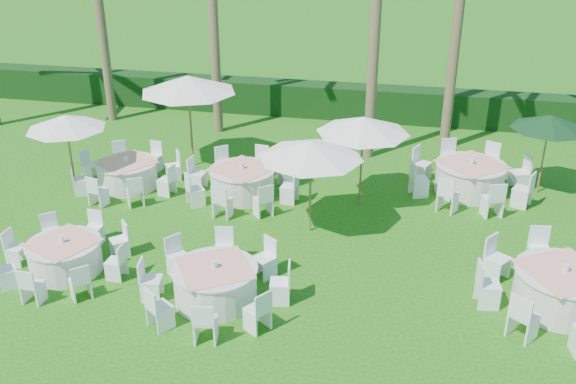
% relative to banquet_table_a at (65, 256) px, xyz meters
% --- Properties ---
extents(ground, '(120.00, 120.00, 0.00)m').
position_rel_banquet_table_a_xyz_m(ground, '(4.15, -0.15, -0.38)').
color(ground, '#1A500D').
rests_on(ground, ground).
extents(hedge, '(34.00, 1.00, 1.20)m').
position_rel_banquet_table_a_xyz_m(hedge, '(4.15, 11.85, 0.22)').
color(hedge, black).
rests_on(hedge, ground).
extents(banquet_table_a, '(2.85, 2.85, 0.87)m').
position_rel_banquet_table_a_xyz_m(banquet_table_a, '(0.00, 0.00, 0.00)').
color(banquet_table_a, beige).
rests_on(banquet_table_a, ground).
extents(banquet_table_b, '(3.10, 3.10, 0.94)m').
position_rel_banquet_table_a_xyz_m(banquet_table_b, '(3.60, -0.40, 0.03)').
color(banquet_table_b, beige).
rests_on(banquet_table_b, ground).
extents(banquet_table_c, '(3.38, 3.38, 1.01)m').
position_rel_banquet_table_a_xyz_m(banquet_table_c, '(10.50, 0.77, 0.07)').
color(banquet_table_c, beige).
rests_on(banquet_table_c, ground).
extents(banquet_table_d, '(3.03, 3.03, 0.92)m').
position_rel_banquet_table_a_xyz_m(banquet_table_d, '(-0.54, 4.45, 0.02)').
color(banquet_table_d, beige).
rests_on(banquet_table_d, ground).
extents(banquet_table_e, '(3.18, 3.18, 0.96)m').
position_rel_banquet_table_a_xyz_m(banquet_table_e, '(2.81, 4.56, 0.04)').
color(banquet_table_e, beige).
rests_on(banquet_table_e, ground).
extents(banquet_table_f, '(3.33, 3.33, 1.02)m').
position_rel_banquet_table_a_xyz_m(banquet_table_f, '(8.96, 6.04, 0.07)').
color(banquet_table_f, beige).
rests_on(banquet_table_f, ground).
extents(umbrella_a, '(2.14, 2.14, 2.25)m').
position_rel_banquet_table_a_xyz_m(umbrella_a, '(-1.86, 3.84, 1.68)').
color(umbrella_a, brown).
rests_on(umbrella_a, ground).
extents(umbrella_b, '(2.53, 2.53, 2.38)m').
position_rel_banquet_table_a_xyz_m(umbrella_b, '(4.98, 2.92, 1.79)').
color(umbrella_b, brown).
rests_on(umbrella_b, ground).
extents(umbrella_c, '(2.85, 2.85, 2.82)m').
position_rel_banquet_table_a_xyz_m(umbrella_c, '(0.75, 6.31, 2.19)').
color(umbrella_c, brown).
rests_on(umbrella_c, ground).
extents(umbrella_d, '(2.42, 2.42, 2.48)m').
position_rel_banquet_table_a_xyz_m(umbrella_d, '(6.04, 4.64, 1.88)').
color(umbrella_d, brown).
rests_on(umbrella_d, ground).
extents(umbrella_green, '(2.03, 2.03, 2.27)m').
position_rel_banquet_table_a_xyz_m(umbrella_green, '(10.86, 6.42, 1.69)').
color(umbrella_green, brown).
rests_on(umbrella_green, ground).
extents(palm_d, '(4.29, 4.35, 8.52)m').
position_rel_banquet_table_a_xyz_m(palm_d, '(8.33, 9.38, 4.33)').
color(palm_d, brown).
rests_on(palm_d, ground).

